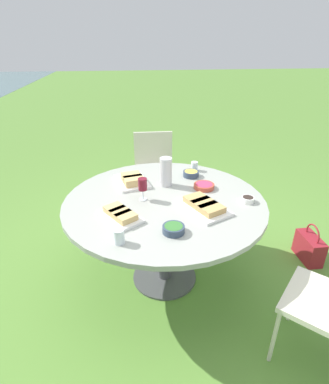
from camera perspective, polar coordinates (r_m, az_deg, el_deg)
name	(u,v)px	position (r m, az deg, el deg)	size (l,w,h in m)	color
ground_plane	(164,277)	(2.67, 0.00, -15.86)	(40.00, 40.00, 0.00)	#5B8C38
dining_table	(164,210)	(2.27, 0.00, -3.44)	(1.49, 1.49, 0.76)	#4C4C51
chair_near_right	(154,166)	(3.46, -2.01, 5.05)	(0.43, 0.45, 0.89)	beige
water_pitcher	(166,172)	(2.39, 0.26, 3.87)	(0.11, 0.10, 0.23)	silver
wine_glass	(143,185)	(2.17, -4.20, 1.32)	(0.07, 0.07, 0.17)	silver
platter_bread_main	(204,206)	(2.10, 7.48, -2.61)	(0.43, 0.37, 0.06)	white
platter_charcuterie	(120,215)	(2.00, -8.42, -4.29)	(0.35, 0.32, 0.06)	white
platter_sandwich_side	(132,180)	(2.47, -6.14, 2.28)	(0.39, 0.31, 0.08)	white
bowl_fries	(191,173)	(2.60, 5.07, 3.54)	(0.14, 0.14, 0.05)	#334256
bowl_salad	(173,229)	(1.84, 1.64, -7.01)	(0.14, 0.14, 0.05)	#334256
bowl_olives	(248,199)	(2.26, 15.58, -1.35)	(0.09, 0.09, 0.04)	white
bowl_dip_red	(204,186)	(2.40, 7.53, 1.17)	(0.16, 0.16, 0.04)	#B74733
cup_water_near	(194,166)	(2.72, 5.72, 4.91)	(0.06, 0.06, 0.08)	silver
cup_water_far	(119,236)	(1.76, -8.65, -8.36)	(0.06, 0.06, 0.09)	silver
handbag	(309,247)	(3.07, 25.83, -9.47)	(0.30, 0.14, 0.37)	maroon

